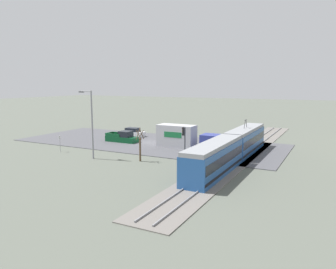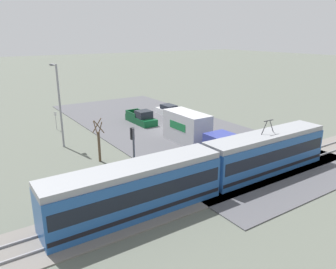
{
  "view_description": "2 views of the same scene",
  "coord_description": "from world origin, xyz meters",
  "px_view_note": "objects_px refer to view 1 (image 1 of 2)",
  "views": [
    {
      "loc": [
        44.73,
        26.84,
        9.51
      ],
      "look_at": [
        6.35,
        6.9,
        2.72
      ],
      "focal_mm": 35.0,
      "sensor_mm": 36.0,
      "label": 1
    },
    {
      "loc": [
        22.01,
        33.06,
        11.47
      ],
      "look_at": [
        5.46,
        8.26,
        2.28
      ],
      "focal_mm": 35.0,
      "sensor_mm": 36.0,
      "label": 2
    }
  ],
  "objects_px": {
    "box_truck": "(185,137)",
    "street_tree": "(140,146)",
    "sedan_car_0": "(133,133)",
    "street_lamp_near_crossing": "(91,120)",
    "pickup_truck": "(122,138)",
    "traffic_light_pole": "(184,141)",
    "light_rail_tram": "(232,148)",
    "no_parking_sign": "(60,142)"
  },
  "relations": [
    {
      "from": "light_rail_tram",
      "to": "no_parking_sign",
      "type": "bearing_deg",
      "value": -77.58
    },
    {
      "from": "light_rail_tram",
      "to": "street_lamp_near_crossing",
      "type": "height_order",
      "value": "street_lamp_near_crossing"
    },
    {
      "from": "box_truck",
      "to": "no_parking_sign",
      "type": "bearing_deg",
      "value": -53.66
    },
    {
      "from": "traffic_light_pole",
      "to": "street_tree",
      "type": "height_order",
      "value": "traffic_light_pole"
    },
    {
      "from": "traffic_light_pole",
      "to": "no_parking_sign",
      "type": "distance_m",
      "value": 18.72
    },
    {
      "from": "street_tree",
      "to": "no_parking_sign",
      "type": "xyz_separation_m",
      "value": [
        0.38,
        -12.97,
        -0.49
      ]
    },
    {
      "from": "traffic_light_pole",
      "to": "street_tree",
      "type": "distance_m",
      "value": 5.79
    },
    {
      "from": "box_truck",
      "to": "pickup_truck",
      "type": "xyz_separation_m",
      "value": [
        0.31,
        -10.97,
        -0.84
      ]
    },
    {
      "from": "traffic_light_pole",
      "to": "street_tree",
      "type": "xyz_separation_m",
      "value": [
        0.62,
        -5.65,
        -1.09
      ]
    },
    {
      "from": "box_truck",
      "to": "sedan_car_0",
      "type": "bearing_deg",
      "value": -112.3
    },
    {
      "from": "sedan_car_0",
      "to": "no_parking_sign",
      "type": "xyz_separation_m",
      "value": [
        15.72,
        -1.69,
        0.66
      ]
    },
    {
      "from": "box_truck",
      "to": "street_tree",
      "type": "bearing_deg",
      "value": -7.58
    },
    {
      "from": "sedan_car_0",
      "to": "traffic_light_pole",
      "type": "distance_m",
      "value": 22.56
    },
    {
      "from": "box_truck",
      "to": "street_tree",
      "type": "relative_size",
      "value": 2.36
    },
    {
      "from": "traffic_light_pole",
      "to": "pickup_truck",
      "type": "bearing_deg",
      "value": -121.15
    },
    {
      "from": "box_truck",
      "to": "no_parking_sign",
      "type": "xyz_separation_m",
      "value": [
        10.54,
        -14.33,
        -0.23
      ]
    },
    {
      "from": "traffic_light_pole",
      "to": "street_tree",
      "type": "bearing_deg",
      "value": -83.77
    },
    {
      "from": "box_truck",
      "to": "street_tree",
      "type": "xyz_separation_m",
      "value": [
        10.16,
        -1.35,
        0.26
      ]
    },
    {
      "from": "pickup_truck",
      "to": "no_parking_sign",
      "type": "height_order",
      "value": "no_parking_sign"
    },
    {
      "from": "street_tree",
      "to": "street_lamp_near_crossing",
      "type": "distance_m",
      "value": 7.14
    },
    {
      "from": "pickup_truck",
      "to": "street_tree",
      "type": "relative_size",
      "value": 1.31
    },
    {
      "from": "light_rail_tram",
      "to": "no_parking_sign",
      "type": "relative_size",
      "value": 11.12
    },
    {
      "from": "no_parking_sign",
      "to": "street_tree",
      "type": "bearing_deg",
      "value": 91.69
    },
    {
      "from": "no_parking_sign",
      "to": "sedan_car_0",
      "type": "bearing_deg",
      "value": 173.88
    },
    {
      "from": "street_lamp_near_crossing",
      "to": "pickup_truck",
      "type": "bearing_deg",
      "value": -163.56
    },
    {
      "from": "street_tree",
      "to": "street_lamp_near_crossing",
      "type": "xyz_separation_m",
      "value": [
        1.58,
        -6.24,
        3.08
      ]
    },
    {
      "from": "street_lamp_near_crossing",
      "to": "no_parking_sign",
      "type": "relative_size",
      "value": 3.85
    },
    {
      "from": "street_tree",
      "to": "street_lamp_near_crossing",
      "type": "height_order",
      "value": "street_lamp_near_crossing"
    },
    {
      "from": "street_tree",
      "to": "street_lamp_near_crossing",
      "type": "relative_size",
      "value": 0.48
    },
    {
      "from": "box_truck",
      "to": "pickup_truck",
      "type": "bearing_deg",
      "value": -88.38
    },
    {
      "from": "sedan_car_0",
      "to": "street_tree",
      "type": "bearing_deg",
      "value": 36.34
    },
    {
      "from": "traffic_light_pole",
      "to": "no_parking_sign",
      "type": "xyz_separation_m",
      "value": [
        1.0,
        -18.63,
        -1.59
      ]
    },
    {
      "from": "box_truck",
      "to": "light_rail_tram",
      "type": "bearing_deg",
      "value": 58.1
    },
    {
      "from": "light_rail_tram",
      "to": "street_tree",
      "type": "relative_size",
      "value": 6.08
    },
    {
      "from": "box_truck",
      "to": "pickup_truck",
      "type": "distance_m",
      "value": 11.0
    },
    {
      "from": "sedan_car_0",
      "to": "street_lamp_near_crossing",
      "type": "height_order",
      "value": "street_lamp_near_crossing"
    },
    {
      "from": "pickup_truck",
      "to": "box_truck",
      "type": "bearing_deg",
      "value": 91.62
    },
    {
      "from": "light_rail_tram",
      "to": "sedan_car_0",
      "type": "bearing_deg",
      "value": -116.43
    },
    {
      "from": "sedan_car_0",
      "to": "street_lamp_near_crossing",
      "type": "bearing_deg",
      "value": 16.6
    },
    {
      "from": "no_parking_sign",
      "to": "pickup_truck",
      "type": "bearing_deg",
      "value": 161.82
    },
    {
      "from": "light_rail_tram",
      "to": "sedan_car_0",
      "type": "xyz_separation_m",
      "value": [
        -10.64,
        -21.4,
        -1.0
      ]
    },
    {
      "from": "light_rail_tram",
      "to": "box_truck",
      "type": "height_order",
      "value": "light_rail_tram"
    }
  ]
}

